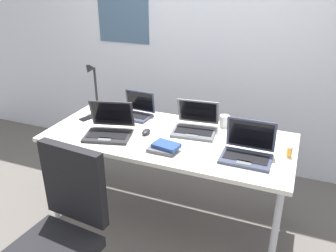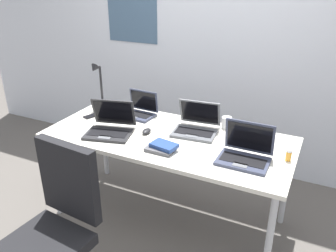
{
  "view_description": "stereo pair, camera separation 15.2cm",
  "coord_description": "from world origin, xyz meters",
  "px_view_note": "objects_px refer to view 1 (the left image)",
  "views": [
    {
      "loc": [
        0.85,
        -2.11,
        1.86
      ],
      "look_at": [
        0.0,
        0.0,
        0.82
      ],
      "focal_mm": 37.02,
      "sensor_mm": 36.0,
      "label": 1
    },
    {
      "loc": [
        0.99,
        -2.05,
        1.86
      ],
      "look_at": [
        0.0,
        0.0,
        0.82
      ],
      "focal_mm": 37.02,
      "sensor_mm": 36.0,
      "label": 2
    }
  ],
  "objects_px": {
    "computer_mouse": "(146,132)",
    "laptop_back_left": "(247,151)",
    "laptop_center": "(136,111)",
    "coffee_mug": "(225,121)",
    "book_stack": "(164,147)",
    "laptop_far_corner": "(195,126)",
    "pill_bottle": "(290,151)",
    "desk_lamp": "(93,87)",
    "office_chair": "(60,247)",
    "cell_phone": "(88,118)",
    "headphones": "(256,135)",
    "laptop_near_lamp": "(109,129)"
  },
  "relations": [
    {
      "from": "laptop_center",
      "to": "office_chair",
      "type": "xyz_separation_m",
      "value": [
        0.09,
        -1.18,
        -0.38
      ]
    },
    {
      "from": "desk_lamp",
      "to": "book_stack",
      "type": "xyz_separation_m",
      "value": [
        0.86,
        -0.49,
        -0.17
      ]
    },
    {
      "from": "laptop_back_left",
      "to": "laptop_center",
      "type": "distance_m",
      "value": 1.04
    },
    {
      "from": "coffee_mug",
      "to": "book_stack",
      "type": "bearing_deg",
      "value": -117.45
    },
    {
      "from": "laptop_near_lamp",
      "to": "cell_phone",
      "type": "height_order",
      "value": "laptop_near_lamp"
    },
    {
      "from": "laptop_back_left",
      "to": "laptop_center",
      "type": "relative_size",
      "value": 1.16
    },
    {
      "from": "desk_lamp",
      "to": "office_chair",
      "type": "bearing_deg",
      "value": -67.25
    },
    {
      "from": "computer_mouse",
      "to": "office_chair",
      "type": "distance_m",
      "value": 0.98
    },
    {
      "from": "desk_lamp",
      "to": "computer_mouse",
      "type": "bearing_deg",
      "value": -25.58
    },
    {
      "from": "laptop_near_lamp",
      "to": "pill_bottle",
      "type": "bearing_deg",
      "value": 7.03
    },
    {
      "from": "laptop_back_left",
      "to": "headphones",
      "type": "height_order",
      "value": "laptop_back_left"
    },
    {
      "from": "desk_lamp",
      "to": "cell_phone",
      "type": "bearing_deg",
      "value": -72.7
    },
    {
      "from": "headphones",
      "to": "laptop_near_lamp",
      "type": "bearing_deg",
      "value": -160.03
    },
    {
      "from": "headphones",
      "to": "coffee_mug",
      "type": "xyz_separation_m",
      "value": [
        -0.26,
        0.1,
        0.03
      ]
    },
    {
      "from": "laptop_near_lamp",
      "to": "headphones",
      "type": "height_order",
      "value": "laptop_near_lamp"
    },
    {
      "from": "laptop_near_lamp",
      "to": "laptop_back_left",
      "type": "bearing_deg",
      "value": 2.18
    },
    {
      "from": "laptop_back_left",
      "to": "pill_bottle",
      "type": "distance_m",
      "value": 0.28
    },
    {
      "from": "laptop_near_lamp",
      "to": "pill_bottle",
      "type": "height_order",
      "value": "laptop_near_lamp"
    },
    {
      "from": "desk_lamp",
      "to": "laptop_center",
      "type": "relative_size",
      "value": 1.45
    },
    {
      "from": "headphones",
      "to": "book_stack",
      "type": "relative_size",
      "value": 1.02
    },
    {
      "from": "cell_phone",
      "to": "pill_bottle",
      "type": "bearing_deg",
      "value": 18.47
    },
    {
      "from": "laptop_far_corner",
      "to": "book_stack",
      "type": "bearing_deg",
      "value": -104.92
    },
    {
      "from": "pill_bottle",
      "to": "coffee_mug",
      "type": "bearing_deg",
      "value": 148.08
    },
    {
      "from": "computer_mouse",
      "to": "laptop_back_left",
      "type": "bearing_deg",
      "value": -8.68
    },
    {
      "from": "headphones",
      "to": "pill_bottle",
      "type": "relative_size",
      "value": 2.71
    },
    {
      "from": "pill_bottle",
      "to": "computer_mouse",
      "type": "bearing_deg",
      "value": -177.7
    },
    {
      "from": "laptop_center",
      "to": "computer_mouse",
      "type": "relative_size",
      "value": 2.88
    },
    {
      "from": "computer_mouse",
      "to": "coffee_mug",
      "type": "relative_size",
      "value": 0.85
    },
    {
      "from": "laptop_far_corner",
      "to": "pill_bottle",
      "type": "distance_m",
      "value": 0.7
    },
    {
      "from": "cell_phone",
      "to": "book_stack",
      "type": "distance_m",
      "value": 0.84
    },
    {
      "from": "laptop_far_corner",
      "to": "headphones",
      "type": "bearing_deg",
      "value": 9.66
    },
    {
      "from": "laptop_far_corner",
      "to": "coffee_mug",
      "type": "xyz_separation_m",
      "value": [
        0.18,
        0.18,
        -0.0
      ]
    },
    {
      "from": "pill_bottle",
      "to": "office_chair",
      "type": "xyz_separation_m",
      "value": [
        -1.14,
        -0.94,
        -0.38
      ]
    },
    {
      "from": "desk_lamp",
      "to": "laptop_center",
      "type": "height_order",
      "value": "desk_lamp"
    },
    {
      "from": "computer_mouse",
      "to": "coffee_mug",
      "type": "xyz_separation_m",
      "value": [
        0.51,
        0.35,
        0.03
      ]
    },
    {
      "from": "laptop_near_lamp",
      "to": "laptop_center",
      "type": "relative_size",
      "value": 1.42
    },
    {
      "from": "laptop_near_lamp",
      "to": "computer_mouse",
      "type": "distance_m",
      "value": 0.27
    },
    {
      "from": "computer_mouse",
      "to": "headphones",
      "type": "bearing_deg",
      "value": 15.36
    },
    {
      "from": "computer_mouse",
      "to": "cell_phone",
      "type": "xyz_separation_m",
      "value": [
        -0.57,
        0.09,
        -0.01
      ]
    },
    {
      "from": "book_stack",
      "to": "laptop_near_lamp",
      "type": "bearing_deg",
      "value": 170.88
    },
    {
      "from": "pill_bottle",
      "to": "laptop_far_corner",
      "type": "bearing_deg",
      "value": 168.74
    },
    {
      "from": "desk_lamp",
      "to": "book_stack",
      "type": "relative_size",
      "value": 1.9
    },
    {
      "from": "computer_mouse",
      "to": "pill_bottle",
      "type": "relative_size",
      "value": 1.22
    },
    {
      "from": "cell_phone",
      "to": "coffee_mug",
      "type": "height_order",
      "value": "coffee_mug"
    },
    {
      "from": "laptop_center",
      "to": "cell_phone",
      "type": "distance_m",
      "value": 0.4
    },
    {
      "from": "laptop_far_corner",
      "to": "laptop_back_left",
      "type": "xyz_separation_m",
      "value": [
        0.43,
        -0.25,
        0.0
      ]
    },
    {
      "from": "laptop_back_left",
      "to": "cell_phone",
      "type": "height_order",
      "value": "laptop_back_left"
    },
    {
      "from": "laptop_center",
      "to": "computer_mouse",
      "type": "bearing_deg",
      "value": -51.51
    },
    {
      "from": "laptop_near_lamp",
      "to": "office_chair",
      "type": "relative_size",
      "value": 0.4
    },
    {
      "from": "pill_bottle",
      "to": "book_stack",
      "type": "relative_size",
      "value": 0.38
    }
  ]
}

